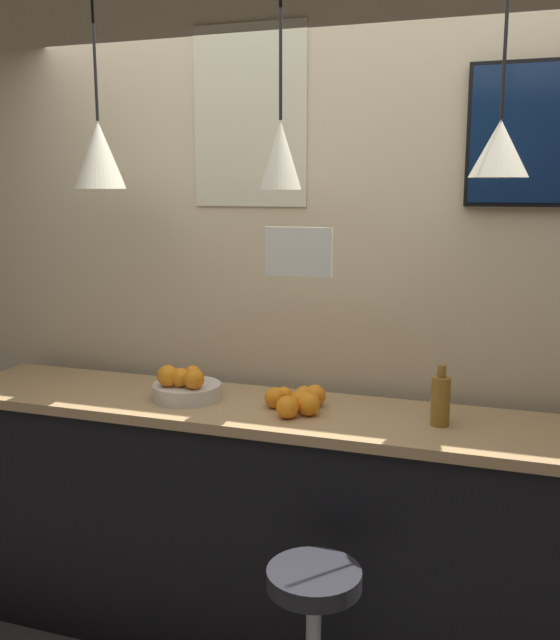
# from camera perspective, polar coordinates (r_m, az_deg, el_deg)

# --- Properties ---
(back_wall) EXTENTS (8.00, 0.06, 2.90)m
(back_wall) POSITION_cam_1_polar(r_m,az_deg,el_deg) (3.07, 2.30, 2.64)
(back_wall) COLOR beige
(back_wall) RESTS_ON ground_plane
(service_counter) EXTENTS (2.84, 0.54, 1.02)m
(service_counter) POSITION_cam_1_polar(r_m,az_deg,el_deg) (3.00, -0.00, -16.36)
(service_counter) COLOR black
(service_counter) RESTS_ON ground_plane
(fruit_bowl) EXTENTS (0.28, 0.28, 0.15)m
(fruit_bowl) POSITION_cam_1_polar(r_m,az_deg,el_deg) (2.92, -7.56, -5.34)
(fruit_bowl) COLOR beige
(fruit_bowl) RESTS_ON service_counter
(orange_pile) EXTENTS (0.24, 0.26, 0.09)m
(orange_pile) POSITION_cam_1_polar(r_m,az_deg,el_deg) (2.76, 1.55, -6.44)
(orange_pile) COLOR orange
(orange_pile) RESTS_ON service_counter
(juice_bottle) EXTENTS (0.07, 0.07, 0.22)m
(juice_bottle) POSITION_cam_1_polar(r_m,az_deg,el_deg) (2.65, 12.72, -6.25)
(juice_bottle) COLOR olive
(juice_bottle) RESTS_ON service_counter
(pendant_lamp_left) EXTENTS (0.21, 0.21, 0.94)m
(pendant_lamp_left) POSITION_cam_1_polar(r_m,az_deg,el_deg) (3.02, -14.27, 12.73)
(pendant_lamp_left) COLOR black
(pendant_lamp_middle) EXTENTS (0.16, 0.16, 0.94)m
(pendant_lamp_middle) POSITION_cam_1_polar(r_m,az_deg,el_deg) (2.68, 0.05, 13.18)
(pendant_lamp_middle) COLOR black
(pendant_lamp_right) EXTENTS (0.20, 0.20, 0.90)m
(pendant_lamp_right) POSITION_cam_1_polar(r_m,az_deg,el_deg) (2.54, 17.16, 13.09)
(pendant_lamp_right) COLOR black
(mounted_tv) EXTENTS (0.61, 0.04, 0.53)m
(mounted_tv) POSITION_cam_1_polar(r_m,az_deg,el_deg) (2.87, 20.94, 13.74)
(mounted_tv) COLOR black
(hanging_menu_board) EXTENTS (0.24, 0.01, 0.17)m
(hanging_menu_board) POSITION_cam_1_polar(r_m,az_deg,el_deg) (2.46, 1.47, 5.46)
(hanging_menu_board) COLOR white
(wall_poster) EXTENTS (0.50, 0.01, 0.74)m
(wall_poster) POSITION_cam_1_polar(r_m,az_deg,el_deg) (3.10, -2.46, 15.97)
(wall_poster) COLOR beige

